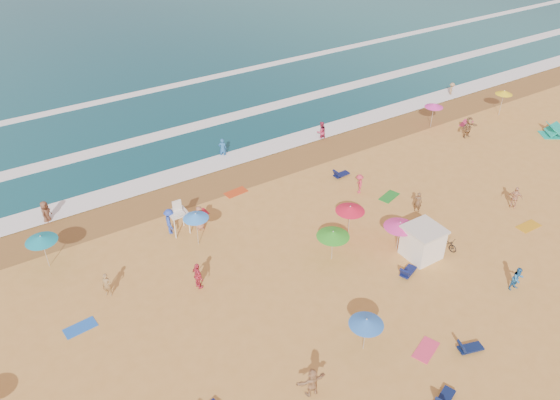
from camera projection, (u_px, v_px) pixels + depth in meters
ground at (342, 261)px, 33.95m from camera, size 220.00×220.00×0.00m
wet_sand at (245, 174)px, 42.72m from camera, size 220.00×220.00×0.00m
surf_foam at (197, 130)px, 48.86m from camera, size 200.00×18.70×0.05m
cabana at (422, 243)px, 33.88m from camera, size 2.00×2.00×2.00m
cabana_roof at (425, 229)px, 33.29m from camera, size 2.20×2.20×0.12m
bicycle at (446, 243)px, 34.84m from camera, size 0.75×1.66×0.84m
lifeguard_stand at (179, 219)px, 35.91m from camera, size 1.20×1.20×2.10m
beach_umbrellas at (325, 253)px, 31.35m from camera, size 64.09×28.10×0.76m
loungers at (488, 248)px, 34.80m from camera, size 44.22×19.49×0.34m
towels at (355, 266)px, 33.60m from camera, size 46.21×27.57×0.03m
beachgoers at (312, 208)px, 37.35m from camera, size 44.53×26.46×2.13m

